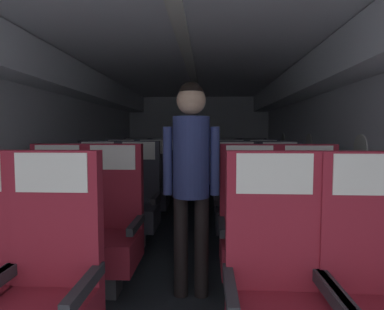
{
  "coord_description": "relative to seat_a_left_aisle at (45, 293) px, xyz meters",
  "views": [
    {
      "loc": [
        0.23,
        0.0,
        1.27
      ],
      "look_at": [
        0.04,
        3.82,
        1.0
      ],
      "focal_mm": 29.51,
      "sensor_mm": 36.0,
      "label": 1
    }
  ],
  "objects": [
    {
      "name": "seat_b_right_aisle",
      "position": [
        1.58,
        0.98,
        0.0
      ],
      "size": [
        0.5,
        0.5,
        1.18
      ],
      "color": "#38383D",
      "rests_on": "ground"
    },
    {
      "name": "seat_c_right_aisle",
      "position": [
        1.58,
        1.96,
        0.0
      ],
      "size": [
        0.5,
        0.5,
        1.18
      ],
      "color": "#38383D",
      "rests_on": "ground"
    },
    {
      "name": "seat_d_right_aisle",
      "position": [
        1.57,
        2.94,
        0.0
      ],
      "size": [
        0.5,
        0.5,
        1.18
      ],
      "color": "#38383D",
      "rests_on": "ground"
    },
    {
      "name": "seat_b_right_window",
      "position": [
        1.12,
        0.98,
        0.0
      ],
      "size": [
        0.5,
        0.5,
        1.18
      ],
      "color": "#38383D",
      "rests_on": "ground"
    },
    {
      "name": "seat_e_left_aisle",
      "position": [
        0.01,
        3.91,
        0.0
      ],
      "size": [
        0.5,
        0.5,
        1.18
      ],
      "color": "#38383D",
      "rests_on": "ground"
    },
    {
      "name": "seat_a_left_aisle",
      "position": [
        0.0,
        0.0,
        0.0
      ],
      "size": [
        0.5,
        0.5,
        1.18
      ],
      "color": "#38383D",
      "rests_on": "ground"
    },
    {
      "name": "seat_a_right_aisle",
      "position": [
        1.57,
        0.0,
        0.0
      ],
      "size": [
        0.5,
        0.5,
        1.18
      ],
      "color": "#38383D",
      "rests_on": "ground"
    },
    {
      "name": "seat_e_right_window",
      "position": [
        1.1,
        3.93,
        0.0
      ],
      "size": [
        0.5,
        0.5,
        1.18
      ],
      "color": "#38383D",
      "rests_on": "ground"
    },
    {
      "name": "flight_attendant",
      "position": [
        0.66,
        0.94,
        0.53
      ],
      "size": [
        0.43,
        0.28,
        1.65
      ],
      "rotation": [
        0.0,
        0.0,
        2.94
      ],
      "color": "black",
      "rests_on": "ground"
    },
    {
      "name": "seat_a_right_window",
      "position": [
        1.11,
        0.01,
        0.0
      ],
      "size": [
        0.5,
        0.5,
        1.18
      ],
      "color": "#38383D",
      "rests_on": "ground"
    },
    {
      "name": "seat_b_left_aisle",
      "position": [
        0.01,
        0.99,
        0.0
      ],
      "size": [
        0.5,
        0.5,
        1.18
      ],
      "color": "#38383D",
      "rests_on": "ground"
    },
    {
      "name": "seat_d_right_window",
      "position": [
        1.1,
        2.96,
        0.0
      ],
      "size": [
        0.5,
        0.5,
        1.18
      ],
      "color": "#38383D",
      "rests_on": "ground"
    },
    {
      "name": "seat_c_left_aisle",
      "position": [
        0.01,
        1.98,
        0.0
      ],
      "size": [
        0.5,
        0.5,
        1.18
      ],
      "color": "#38383D",
      "rests_on": "ground"
    },
    {
      "name": "seat_c_left_window",
      "position": [
        -0.46,
        1.98,
        0.0
      ],
      "size": [
        0.5,
        0.5,
        1.18
      ],
      "color": "#38383D",
      "rests_on": "ground"
    },
    {
      "name": "seat_b_left_window",
      "position": [
        -0.45,
        0.99,
        0.0
      ],
      "size": [
        0.5,
        0.5,
        1.18
      ],
      "color": "#38383D",
      "rests_on": "ground"
    },
    {
      "name": "seat_d_left_aisle",
      "position": [
        0.0,
        2.94,
        0.0
      ],
      "size": [
        0.5,
        0.5,
        1.18
      ],
      "color": "#38383D",
      "rests_on": "ground"
    },
    {
      "name": "seat_e_right_aisle",
      "position": [
        1.56,
        3.92,
        0.0
      ],
      "size": [
        0.5,
        0.5,
        1.18
      ],
      "color": "#38383D",
      "rests_on": "ground"
    },
    {
      "name": "ground",
      "position": [
        0.56,
        2.41,
        -0.5
      ],
      "size": [
        3.66,
        8.11,
        0.02
      ],
      "primitive_type": "cube",
      "color": "#23282D"
    },
    {
      "name": "seat_c_right_window",
      "position": [
        1.11,
        1.97,
        0.0
      ],
      "size": [
        0.5,
        0.5,
        1.18
      ],
      "color": "#38383D",
      "rests_on": "ground"
    },
    {
      "name": "fuselage_shell",
      "position": [
        0.56,
        2.67,
        1.11
      ],
      "size": [
        3.54,
        7.76,
        2.2
      ],
      "color": "silver",
      "rests_on": "ground"
    },
    {
      "name": "seat_d_left_window",
      "position": [
        -0.46,
        2.94,
        0.0
      ],
      "size": [
        0.5,
        0.5,
        1.18
      ],
      "color": "#38383D",
      "rests_on": "ground"
    },
    {
      "name": "seat_e_left_window",
      "position": [
        -0.46,
        3.92,
        0.0
      ],
      "size": [
        0.5,
        0.5,
        1.18
      ],
      "color": "#38383D",
      "rests_on": "ground"
    }
  ]
}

